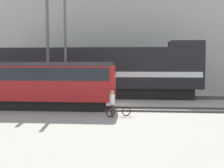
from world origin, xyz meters
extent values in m
plane|color=#9E998C|center=(0.00, 0.00, 0.00)|extent=(120.00, 120.00, 0.00)
cube|color=#47423D|center=(0.00, -2.20, 0.07)|extent=(60.00, 0.07, 0.14)
cube|color=#47423D|center=(0.00, -0.77, 0.07)|extent=(60.00, 0.07, 0.14)
cube|color=#47423D|center=(0.00, 4.71, 0.07)|extent=(60.00, 0.07, 0.14)
cube|color=#47423D|center=(0.00, 6.15, 0.07)|extent=(60.00, 0.07, 0.14)
cube|color=#B7B2A8|center=(0.00, 14.88, 5.83)|extent=(41.33, 6.00, 11.66)
cube|color=black|center=(-2.28, 5.43, 0.50)|extent=(18.21, 2.55, 1.00)
cube|color=black|center=(-2.28, 5.43, 2.90)|extent=(19.79, 3.00, 3.80)
cube|color=white|center=(-2.28, 5.43, 2.33)|extent=(19.39, 3.04, 0.50)
cube|color=black|center=(6.12, 5.43, 5.10)|extent=(3.00, 2.85, 0.60)
cube|color=black|center=(-6.22, -1.48, 0.35)|extent=(10.80, 2.00, 0.70)
cube|color=#B21E1E|center=(-6.22, -1.48, 1.93)|extent=(12.27, 2.50, 2.47)
cube|color=#1E2328|center=(-6.22, -1.48, 2.62)|extent=(11.78, 2.54, 0.90)
cube|color=#333333|center=(-6.22, -1.48, 3.32)|extent=(12.02, 2.38, 0.30)
torus|color=black|center=(0.85, -3.79, 0.31)|extent=(0.59, 0.30, 0.61)
torus|color=black|center=(-0.14, -4.22, 0.31)|extent=(0.59, 0.30, 0.61)
cylinder|color=#A5A5AD|center=(0.36, -4.00, 0.41)|extent=(0.85, 0.40, 0.04)
cylinder|color=#A5A5AD|center=(0.00, -4.16, 0.45)|extent=(0.03, 0.03, 0.28)
cylinder|color=#262626|center=(0.85, -3.79, 0.66)|extent=(0.20, 0.41, 0.02)
cylinder|color=#333333|center=(-0.05, -4.24, 0.42)|extent=(0.11, 0.11, 0.83)
cylinder|color=#333333|center=(0.01, -4.39, 0.42)|extent=(0.11, 0.11, 0.83)
cube|color=white|center=(-0.02, -4.32, 1.16)|extent=(0.35, 0.42, 0.64)
sphere|color=tan|center=(-0.02, -4.32, 1.59)|extent=(0.23, 0.23, 0.23)
cylinder|color=#595959|center=(-6.06, 1.97, 4.35)|extent=(0.25, 0.25, 8.70)
cylinder|color=#595959|center=(-4.53, 1.97, 4.76)|extent=(0.22, 0.22, 9.51)
camera|label=1|loc=(1.38, -21.59, 3.47)|focal=45.00mm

